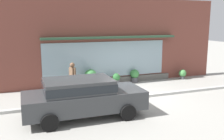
# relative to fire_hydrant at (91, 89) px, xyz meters

# --- Properties ---
(ground_plane) EXTENTS (60.00, 60.00, 0.00)m
(ground_plane) POSITION_rel_fire_hydrant_xyz_m (1.93, -0.56, -0.44)
(ground_plane) COLOR #9E9B93
(curb_strip) EXTENTS (14.00, 0.24, 0.12)m
(curb_strip) POSITION_rel_fire_hydrant_xyz_m (1.93, -0.76, -0.38)
(curb_strip) COLOR #B2B2AD
(curb_strip) RESTS_ON ground_plane
(storefront) EXTENTS (14.00, 0.81, 4.94)m
(storefront) POSITION_rel_fire_hydrant_xyz_m (1.93, 2.62, 1.97)
(storefront) COLOR brown
(storefront) RESTS_ON ground_plane
(fire_hydrant) EXTENTS (0.42, 0.39, 0.89)m
(fire_hydrant) POSITION_rel_fire_hydrant_xyz_m (0.00, 0.00, 0.00)
(fire_hydrant) COLOR red
(fire_hydrant) RESTS_ON ground_plane
(pedestrian_with_handbag) EXTENTS (0.34, 0.61, 1.73)m
(pedestrian_with_handbag) POSITION_rel_fire_hydrant_xyz_m (-0.81, 0.25, 0.57)
(pedestrian_with_handbag) COLOR #232328
(pedestrian_with_handbag) RESTS_ON ground_plane
(parked_car_dark_gray) EXTENTS (4.59, 2.07, 1.50)m
(parked_car_dark_gray) POSITION_rel_fire_hydrant_xyz_m (-0.98, -2.23, 0.42)
(parked_car_dark_gray) COLOR #383A3D
(parked_car_dark_gray) RESTS_ON ground_plane
(potted_plant_by_entrance) EXTENTS (0.43, 0.43, 0.63)m
(potted_plant_by_entrance) POSITION_rel_fire_hydrant_xyz_m (-0.57, 1.80, -0.09)
(potted_plant_by_entrance) COLOR #B7B2A3
(potted_plant_by_entrance) RESTS_ON ground_plane
(potted_plant_doorstep) EXTENTS (0.47, 0.47, 0.62)m
(potted_plant_doorstep) POSITION_rel_fire_hydrant_xyz_m (6.59, 1.92, -0.10)
(potted_plant_doorstep) COLOR #4C4C51
(potted_plant_doorstep) RESTS_ON ground_plane
(potted_plant_window_center) EXTENTS (0.44, 0.44, 0.71)m
(potted_plant_window_center) POSITION_rel_fire_hydrant_xyz_m (2.03, 1.85, -0.06)
(potted_plant_window_center) COLOR #4C4C51
(potted_plant_window_center) RESTS_ON ground_plane
(potted_plant_window_right) EXTENTS (0.68, 0.68, 1.01)m
(potted_plant_window_right) POSITION_rel_fire_hydrant_xyz_m (0.56, 2.04, 0.13)
(potted_plant_window_right) COLOR #B7B2A3
(potted_plant_window_right) RESTS_ON ground_plane
(potted_plant_low_front) EXTENTS (0.53, 0.53, 0.79)m
(potted_plant_low_front) POSITION_rel_fire_hydrant_xyz_m (3.33, 2.18, -0.01)
(potted_plant_low_front) COLOR #4C4C51
(potted_plant_low_front) RESTS_ON ground_plane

